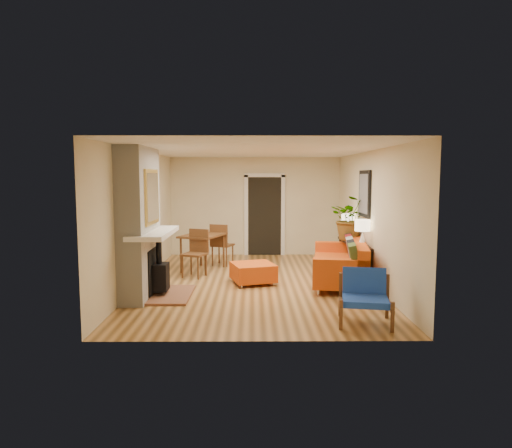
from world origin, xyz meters
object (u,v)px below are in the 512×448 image
object	(u,v)px
sofa	(344,263)
ottoman	(253,272)
lamp_far	(348,223)
dining_table	(206,242)
console_table	(354,249)
houseplant	(351,218)
blue_chair	(365,294)
lamp_near	(362,230)

from	to	relation	value
sofa	ottoman	bearing A→B (deg)	-178.50
sofa	lamp_far	bearing A→B (deg)	75.46
dining_table	console_table	distance (m)	3.24
ottoman	lamp_far	size ratio (longest dim) A/B	1.79
dining_table	sofa	bearing A→B (deg)	-22.91
dining_table	lamp_far	distance (m)	3.21
ottoman	houseplant	world-z (taller)	houseplant
blue_chair	dining_table	world-z (taller)	dining_table
ottoman	sofa	bearing A→B (deg)	1.50
sofa	lamp_near	world-z (taller)	lamp_near
blue_chair	houseplant	world-z (taller)	houseplant
blue_chair	houseplant	xyz separation A→B (m)	(0.50, 3.35, 0.79)
ottoman	houseplant	bearing A→B (deg)	24.20
sofa	houseplant	xyz separation A→B (m)	(0.32, 0.91, 0.81)
dining_table	console_table	bearing A→B (deg)	-10.69
sofa	dining_table	xyz separation A→B (m)	(-2.85, 1.20, 0.25)
sofa	houseplant	distance (m)	1.26
lamp_far	houseplant	size ratio (longest dim) A/B	0.56
lamp_near	lamp_far	distance (m)	1.38
sofa	blue_chair	xyz separation A→B (m)	(-0.18, -2.44, 0.01)
dining_table	lamp_near	world-z (taller)	lamp_near
ottoman	lamp_near	world-z (taller)	lamp_near
blue_chair	houseplant	size ratio (longest dim) A/B	0.88
sofa	lamp_near	distance (m)	0.75
sofa	lamp_far	size ratio (longest dim) A/B	4.51
console_table	houseplant	world-z (taller)	houseplant
lamp_near	lamp_far	size ratio (longest dim) A/B	1.00
ottoman	houseplant	size ratio (longest dim) A/B	1.00
sofa	console_table	size ratio (longest dim) A/B	1.32
dining_table	console_table	size ratio (longest dim) A/B	1.01
blue_chair	dining_table	distance (m)	4.52
blue_chair	dining_table	size ratio (longest dim) A/B	0.45
dining_table	ottoman	bearing A→B (deg)	-49.98
console_table	houseplant	distance (m)	0.70
ottoman	lamp_far	xyz separation A→B (m)	(2.13, 1.33, 0.84)
dining_table	lamp_far	size ratio (longest dim) A/B	3.46
sofa	houseplant	bearing A→B (deg)	70.45
sofa	blue_chair	world-z (taller)	sofa
houseplant	blue_chair	bearing A→B (deg)	-98.56
houseplant	sofa	bearing A→B (deg)	-109.55
blue_chair	lamp_far	distance (m)	3.81
console_table	lamp_near	bearing A→B (deg)	-90.00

